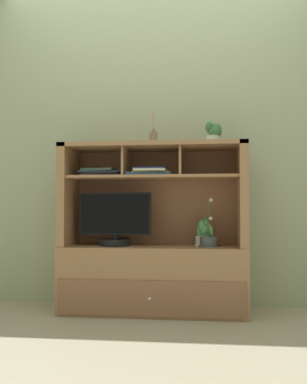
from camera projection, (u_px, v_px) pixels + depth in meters
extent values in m
cube|color=tan|center=(154.00, 313.00, 3.16)|extent=(6.00, 6.00, 0.02)
cube|color=#9EA785|center=(157.00, 126.00, 3.46)|extent=(6.00, 0.02, 2.80)
cube|color=#9E704B|center=(154.00, 279.00, 3.17)|extent=(1.33, 0.44, 0.47)
cube|color=brown|center=(150.00, 298.00, 2.94)|extent=(1.28, 0.01, 0.24)
sphere|color=silver|center=(150.00, 299.00, 2.93)|extent=(0.02, 0.02, 0.02)
cube|color=#9E704B|center=(69.00, 195.00, 3.26)|extent=(0.06, 0.42, 0.74)
cube|color=#9E704B|center=(242.00, 195.00, 3.12)|extent=(0.06, 0.42, 0.74)
cube|color=brown|center=(156.00, 198.00, 3.39)|extent=(1.27, 0.02, 0.71)
cube|color=#9E704B|center=(154.00, 147.00, 3.20)|extent=(1.33, 0.42, 0.03)
cube|color=#9E704B|center=(154.00, 178.00, 3.20)|extent=(1.21, 0.38, 0.02)
cube|color=#9E704B|center=(126.00, 163.00, 3.22)|extent=(0.02, 0.36, 0.20)
cube|color=#9E704B|center=(181.00, 162.00, 3.18)|extent=(0.02, 0.36, 0.20)
cylinder|color=black|center=(115.00, 242.00, 3.19)|extent=(0.23, 0.23, 0.05)
cylinder|color=black|center=(115.00, 237.00, 3.19)|extent=(0.04, 0.04, 0.03)
cube|color=black|center=(115.00, 214.00, 3.19)|extent=(0.53, 0.03, 0.31)
cube|color=black|center=(114.00, 214.00, 3.18)|extent=(0.50, 0.00, 0.28)
cylinder|color=#454C4D|center=(209.00, 242.00, 3.10)|extent=(0.13, 0.13, 0.07)
cylinder|color=#454C4D|center=(209.00, 246.00, 3.10)|extent=(0.15, 0.15, 0.01)
cylinder|color=#4C6B38|center=(209.00, 218.00, 3.11)|extent=(0.01, 0.04, 0.26)
sphere|color=silver|center=(211.00, 218.00, 3.09)|extent=(0.03, 0.03, 0.03)
sphere|color=silver|center=(211.00, 200.00, 3.10)|extent=(0.03, 0.03, 0.03)
ellipsoid|color=#52914A|center=(211.00, 232.00, 3.09)|extent=(0.05, 0.06, 0.12)
ellipsoid|color=#52914A|center=(211.00, 232.00, 3.11)|extent=(0.04, 0.05, 0.09)
cylinder|color=silver|center=(203.00, 241.00, 3.17)|extent=(0.12, 0.12, 0.07)
cylinder|color=silver|center=(203.00, 245.00, 3.17)|extent=(0.14, 0.14, 0.01)
ellipsoid|color=#509558|center=(205.00, 228.00, 3.17)|extent=(0.08, 0.06, 0.14)
ellipsoid|color=#509558|center=(206.00, 225.00, 3.21)|extent=(0.05, 0.05, 0.11)
ellipsoid|color=#509558|center=(201.00, 231.00, 3.20)|extent=(0.07, 0.05, 0.13)
ellipsoid|color=#509558|center=(202.00, 225.00, 3.17)|extent=(0.05, 0.07, 0.08)
ellipsoid|color=#509558|center=(205.00, 229.00, 3.15)|extent=(0.07, 0.06, 0.08)
cube|color=#3B3948|center=(102.00, 176.00, 3.28)|extent=(0.29, 0.24, 0.02)
cube|color=#3F2F3B|center=(102.00, 174.00, 3.28)|extent=(0.32, 0.28, 0.01)
cube|color=#2C5982|center=(102.00, 172.00, 3.28)|extent=(0.33, 0.26, 0.01)
cube|color=#4F6B64|center=(101.00, 170.00, 3.27)|extent=(0.25, 0.26, 0.02)
cube|color=#305485|center=(149.00, 174.00, 3.14)|extent=(0.33, 0.21, 0.02)
cube|color=#B8912F|center=(150.00, 172.00, 3.15)|extent=(0.28, 0.22, 0.01)
cube|color=beige|center=(151.00, 171.00, 3.16)|extent=(0.23, 0.26, 0.01)
cube|color=#304386|center=(150.00, 169.00, 3.14)|extent=(0.23, 0.19, 0.01)
cylinder|color=#836E55|center=(153.00, 138.00, 3.21)|extent=(0.06, 0.06, 0.09)
cylinder|color=#836E55|center=(153.00, 131.00, 3.21)|extent=(0.03, 0.03, 0.02)
cylinder|color=tan|center=(154.00, 122.00, 3.21)|extent=(0.00, 0.03, 0.14)
cylinder|color=tan|center=(154.00, 123.00, 3.21)|extent=(0.02, 0.02, 0.14)
cylinder|color=tan|center=(153.00, 123.00, 3.21)|extent=(0.02, 0.01, 0.14)
cylinder|color=tan|center=(153.00, 122.00, 3.21)|extent=(0.01, 0.01, 0.14)
cylinder|color=tan|center=(153.00, 122.00, 3.21)|extent=(0.01, 0.01, 0.14)
cylinder|color=tan|center=(153.00, 122.00, 3.21)|extent=(0.03, 0.01, 0.14)
cylinder|color=tan|center=(154.00, 122.00, 3.21)|extent=(0.01, 0.01, 0.14)
cylinder|color=silver|center=(213.00, 140.00, 3.19)|extent=(0.10, 0.10, 0.06)
cylinder|color=silver|center=(213.00, 144.00, 3.18)|extent=(0.11, 0.11, 0.01)
ellipsoid|color=#37693A|center=(217.00, 131.00, 3.18)|extent=(0.07, 0.06, 0.11)
ellipsoid|color=#37693A|center=(213.00, 127.00, 3.21)|extent=(0.06, 0.08, 0.06)
ellipsoid|color=#37693A|center=(211.00, 129.00, 3.20)|extent=(0.04, 0.06, 0.07)
ellipsoid|color=#37693A|center=(209.00, 127.00, 3.18)|extent=(0.05, 0.05, 0.08)
ellipsoid|color=#37693A|center=(214.00, 133.00, 3.17)|extent=(0.08, 0.05, 0.09)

